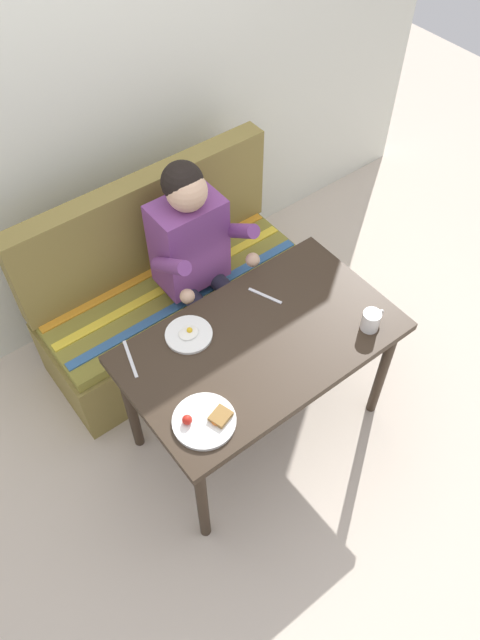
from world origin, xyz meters
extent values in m
plane|color=beige|center=(0.00, 0.00, 0.00)|extent=(8.00, 8.00, 0.00)
cube|color=silver|center=(0.00, 1.27, 1.30)|extent=(4.40, 0.10, 2.60)
cube|color=#32251A|center=(0.00, 0.00, 0.71)|extent=(1.20, 0.70, 0.04)
cylinder|color=#32251A|center=(-0.54, -0.29, 0.34)|extent=(0.05, 0.05, 0.69)
cylinder|color=#32251A|center=(0.54, -0.29, 0.34)|extent=(0.05, 0.05, 0.69)
cylinder|color=#32251A|center=(-0.54, 0.29, 0.34)|extent=(0.05, 0.05, 0.69)
cylinder|color=#32251A|center=(0.54, 0.29, 0.34)|extent=(0.05, 0.05, 0.69)
cube|color=olive|center=(0.00, 0.72, 0.20)|extent=(1.44, 0.56, 0.40)
cube|color=olive|center=(0.00, 0.72, 0.43)|extent=(1.40, 0.52, 0.06)
cube|color=olive|center=(0.00, 0.94, 0.73)|extent=(1.44, 0.12, 0.54)
cube|color=#336099|center=(0.00, 0.58, 0.46)|extent=(1.38, 0.05, 0.01)
cube|color=yellow|center=(0.00, 0.72, 0.46)|extent=(1.38, 0.05, 0.01)
cube|color=orange|center=(0.00, 0.86, 0.46)|extent=(1.38, 0.05, 0.01)
cube|color=#763C80|center=(0.08, 0.66, 0.76)|extent=(0.34, 0.22, 0.48)
sphere|color=#DBAD89|center=(0.08, 0.64, 1.09)|extent=(0.19, 0.19, 0.19)
sphere|color=black|center=(0.08, 0.67, 1.12)|extent=(0.19, 0.19, 0.19)
cylinder|color=#763C80|center=(-0.11, 0.52, 0.83)|extent=(0.07, 0.29, 0.23)
cylinder|color=#763C80|center=(0.27, 0.52, 0.83)|extent=(0.07, 0.29, 0.23)
sphere|color=#DBAD89|center=(-0.11, 0.40, 0.73)|extent=(0.07, 0.07, 0.07)
sphere|color=#DBAD89|center=(0.27, 0.40, 0.73)|extent=(0.07, 0.07, 0.07)
cylinder|color=#232333|center=(-0.01, 0.49, 0.52)|extent=(0.09, 0.34, 0.09)
cylinder|color=#232333|center=(-0.01, 0.32, 0.26)|extent=(0.08, 0.08, 0.52)
cube|color=black|center=(-0.01, 0.26, 0.03)|extent=(0.09, 0.20, 0.05)
cylinder|color=#232333|center=(0.16, 0.49, 0.52)|extent=(0.09, 0.34, 0.09)
cylinder|color=#232333|center=(0.16, 0.32, 0.26)|extent=(0.08, 0.08, 0.52)
cube|color=black|center=(0.16, 0.26, 0.03)|extent=(0.09, 0.20, 0.05)
cylinder|color=white|center=(-0.43, -0.18, 0.74)|extent=(0.25, 0.25, 0.02)
cube|color=olive|center=(-0.37, -0.21, 0.76)|extent=(0.10, 0.09, 0.02)
sphere|color=red|center=(-0.48, -0.14, 0.76)|extent=(0.04, 0.04, 0.04)
ellipsoid|color=#CC6623|center=(-0.38, -0.21, 0.76)|extent=(0.06, 0.05, 0.02)
cylinder|color=white|center=(-0.23, 0.21, 0.74)|extent=(0.21, 0.21, 0.01)
ellipsoid|color=white|center=(-0.23, 0.21, 0.75)|extent=(0.09, 0.08, 0.01)
sphere|color=yellow|center=(-0.22, 0.21, 0.76)|extent=(0.03, 0.03, 0.03)
cylinder|color=white|center=(0.42, -0.23, 0.78)|extent=(0.08, 0.08, 0.09)
cylinder|color=brown|center=(0.42, -0.23, 0.82)|extent=(0.07, 0.07, 0.01)
torus|color=white|center=(0.47, -0.23, 0.78)|extent=(0.05, 0.01, 0.05)
cube|color=silver|center=(0.17, 0.18, 0.73)|extent=(0.08, 0.16, 0.00)
cube|color=silver|center=(-0.50, 0.26, 0.73)|extent=(0.07, 0.20, 0.00)
camera|label=1|loc=(-1.03, -1.19, 2.81)|focal=34.11mm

